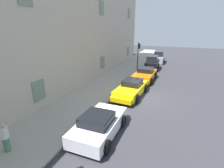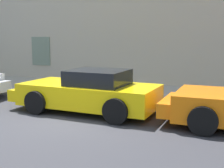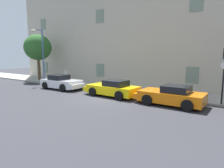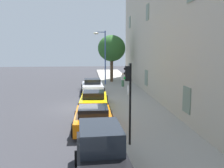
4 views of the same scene
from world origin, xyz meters
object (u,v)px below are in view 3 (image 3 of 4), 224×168
Objects in this scene: traffic_light at (224,65)px; pedestrian_admiring at (66,75)px; tree_near_kerb at (38,48)px; street_lamp at (40,46)px; sportscar_yellow_flank at (111,89)px; sportscar_white_middle at (169,96)px; sportscar_red_lead at (62,83)px.

traffic_light is 2.44× the size of pedestrian_admiring.
tree_near_kerb is 2.71m from street_lamp.
sportscar_yellow_flank is 8.31m from traffic_light.
sportscar_white_middle is 0.74× the size of street_lamp.
sportscar_yellow_flank is at bearing -170.00° from traffic_light.
street_lamp is at bearing 166.62° from sportscar_red_lead.
traffic_light is at bearing 5.74° from sportscar_red_lead.
sportscar_white_middle is (10.88, -0.15, -0.01)m from sportscar_red_lead.
traffic_light is (7.92, 1.40, 2.09)m from sportscar_yellow_flank.
pedestrian_admiring is at bearing 173.13° from traffic_light.
pedestrian_admiring is at bearing 165.66° from sportscar_white_middle.
traffic_light is at bearing 0.58° from street_lamp.
pedestrian_admiring is at bearing 133.30° from sportscar_red_lead.
traffic_light is (21.28, -1.18, -1.63)m from tree_near_kerb.
street_lamp is (2.34, -1.37, 0.06)m from tree_near_kerb.
sportscar_white_middle is at bearing -4.86° from street_lamp.
street_lamp reaches higher than sportscar_white_middle.
sportscar_yellow_flank is at bearing -6.24° from street_lamp.
traffic_light reaches higher than sportscar_yellow_flank.
sportscar_white_middle is 1.23× the size of traffic_light.
sportscar_red_lead reaches higher than sportscar_yellow_flank.
sportscar_yellow_flank is 3.10× the size of pedestrian_admiring.
street_lamp is 4.03× the size of pedestrian_admiring.
sportscar_yellow_flank is (5.96, -0.00, -0.01)m from sportscar_red_lead.
tree_near_kerb is (-13.36, 2.58, 3.73)m from sportscar_yellow_flank.
street_lamp is (-11.02, 1.21, 3.79)m from sportscar_yellow_flank.
street_lamp reaches higher than sportscar_yellow_flank.
street_lamp is (-18.95, -0.19, 1.69)m from traffic_light.
sportscar_yellow_flank is 4.92m from sportscar_white_middle.
traffic_light is at bearing 10.00° from sportscar_yellow_flank.
sportscar_red_lead is 0.72× the size of street_lamp.
street_lamp is 4.53m from pedestrian_admiring.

